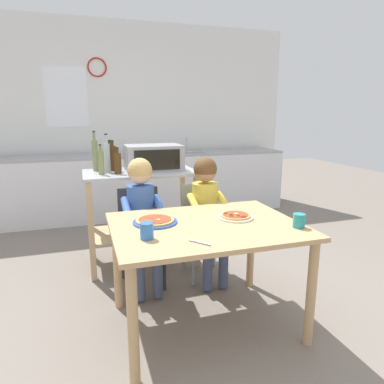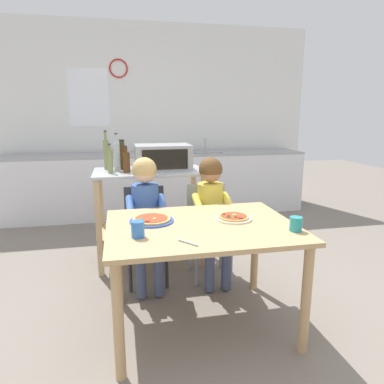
{
  "view_description": "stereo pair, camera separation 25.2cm",
  "coord_description": "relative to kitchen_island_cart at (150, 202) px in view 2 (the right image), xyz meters",
  "views": [
    {
      "loc": [
        -0.75,
        -2.04,
        1.44
      ],
      "look_at": [
        0.0,
        0.3,
        0.88
      ],
      "focal_mm": 32.49,
      "sensor_mm": 36.0,
      "label": 1
    },
    {
      "loc": [
        -0.5,
        -2.11,
        1.44
      ],
      "look_at": [
        0.0,
        0.3,
        0.88
      ],
      "focal_mm": 32.49,
      "sensor_mm": 36.0,
      "label": 2
    }
  ],
  "objects": [
    {
      "name": "bottle_tall_green_wine",
      "position": [
        -0.25,
        0.21,
        0.42
      ],
      "size": [
        0.07,
        0.07,
        0.28
      ],
      "color": "#1E4723",
      "rests_on": "kitchen_island_cart"
    },
    {
      "name": "child_in_yellow_shirt",
      "position": [
        0.48,
        -0.52,
        0.08
      ],
      "size": [
        0.32,
        0.42,
        1.06
      ],
      "color": "#424C6B",
      "rests_on": "ground"
    },
    {
      "name": "dining_chair_left",
      "position": [
        -0.08,
        -0.4,
        -0.13
      ],
      "size": [
        0.36,
        0.36,
        0.81
      ],
      "color": "#333338",
      "rests_on": "ground"
    },
    {
      "name": "child_in_blue_striped_shirt",
      "position": [
        -0.08,
        -0.52,
        0.09
      ],
      "size": [
        0.32,
        0.42,
        1.07
      ],
      "color": "#424C6B",
      "rests_on": "ground"
    },
    {
      "name": "back_wall_tiled",
      "position": [
        0.23,
        2.07,
        0.75
      ],
      "size": [
        4.76,
        0.14,
        2.7
      ],
      "color": "white",
      "rests_on": "ground"
    },
    {
      "name": "toaster_oven",
      "position": [
        0.13,
        0.02,
        0.42
      ],
      "size": [
        0.52,
        0.36,
        0.24
      ],
      "color": "#999BA0",
      "rests_on": "kitchen_island_cart"
    },
    {
      "name": "kitchen_island_cart",
      "position": [
        0.0,
        0.0,
        0.0
      ],
      "size": [
        1.03,
        0.57,
        0.91
      ],
      "color": "#B7BABF",
      "rests_on": "ground"
    },
    {
      "name": "serving_spoon",
      "position": [
        0.08,
        -1.47,
        0.13
      ],
      "size": [
        0.1,
        0.12,
        0.01
      ],
      "primitive_type": "cylinder",
      "rotation": [
        0.0,
        1.57,
        2.25
      ],
      "color": "#B7BABF",
      "rests_on": "dining_table"
    },
    {
      "name": "pizza_plate_cream",
      "position": [
        0.48,
        -1.09,
        0.14
      ],
      "size": [
        0.25,
        0.25,
        0.03
      ],
      "color": "beige",
      "rests_on": "dining_table"
    },
    {
      "name": "ground_plane",
      "position": [
        0.24,
        0.11,
        -0.61
      ],
      "size": [
        12.66,
        12.66,
        0.0
      ],
      "primitive_type": "plane",
      "color": "slate"
    },
    {
      "name": "dining_table",
      "position": [
        0.24,
        -1.16,
        0.03
      ],
      "size": [
        1.22,
        0.93,
        0.73
      ],
      "color": "tan",
      "rests_on": "ground"
    },
    {
      "name": "bottle_clear_vinegar",
      "position": [
        -0.24,
        0.11,
        0.43
      ],
      "size": [
        0.07,
        0.07,
        0.28
      ],
      "color": "#4C2D14",
      "rests_on": "kitchen_island_cart"
    },
    {
      "name": "pizza_plate_blue_rimmed",
      "position": [
        -0.08,
        -1.03,
        0.14
      ],
      "size": [
        0.3,
        0.3,
        0.03
      ],
      "color": "#3356B7",
      "rests_on": "dining_table"
    },
    {
      "name": "bottle_slim_sauce",
      "position": [
        -0.39,
        0.15,
        0.46
      ],
      "size": [
        0.05,
        0.05,
        0.37
      ],
      "color": "olive",
      "rests_on": "kitchen_island_cart"
    },
    {
      "name": "bottle_dark_olive_oil",
      "position": [
        -0.35,
        -0.08,
        0.42
      ],
      "size": [
        0.05,
        0.05,
        0.27
      ],
      "color": "olive",
      "rests_on": "kitchen_island_cart"
    },
    {
      "name": "kitchen_counter",
      "position": [
        0.24,
        1.66,
        -0.16
      ],
      "size": [
        4.29,
        0.6,
        1.08
      ],
      "color": "silver",
      "rests_on": "ground"
    },
    {
      "name": "drinking_cup_blue",
      "position": [
        -0.18,
        -1.31,
        0.17
      ],
      "size": [
        0.08,
        0.08,
        0.1
      ],
      "primitive_type": "cylinder",
      "color": "blue",
      "rests_on": "dining_table"
    },
    {
      "name": "dining_chair_right",
      "position": [
        0.48,
        -0.41,
        -0.13
      ],
      "size": [
        0.36,
        0.36,
        0.81
      ],
      "color": "gray",
      "rests_on": "ground"
    },
    {
      "name": "bottle_squat_spirits",
      "position": [
        -0.29,
        0.04,
        0.45
      ],
      "size": [
        0.06,
        0.06,
        0.35
      ],
      "color": "#ADB7B2",
      "rests_on": "kitchen_island_cart"
    },
    {
      "name": "drinking_cup_teal",
      "position": [
        0.78,
        -1.4,
        0.17
      ],
      "size": [
        0.08,
        0.08,
        0.09
      ],
      "primitive_type": "cylinder",
      "color": "teal",
      "rests_on": "dining_table"
    },
    {
      "name": "bottle_brown_beer",
      "position": [
        -0.21,
        -0.08,
        0.4
      ],
      "size": [
        0.06,
        0.06,
        0.24
      ],
      "color": "#4C2D14",
      "rests_on": "kitchen_island_cart"
    }
  ]
}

